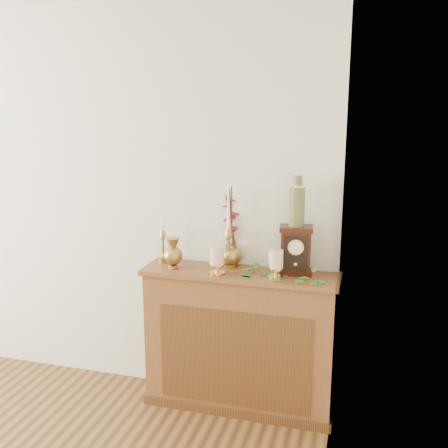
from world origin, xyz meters
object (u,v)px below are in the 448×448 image
(candlestick_left, at_px, (163,241))
(mantel_clock, at_px, (296,251))
(candlestick_center, at_px, (228,241))
(ginger_jar, at_px, (232,229))
(ceramic_vase, at_px, (297,204))
(bud_vase, at_px, (173,253))

(candlestick_left, distance_m, mantel_clock, 0.88)
(candlestick_center, relative_size, ginger_jar, 0.99)
(mantel_clock, bearing_deg, ginger_jar, 160.79)
(ceramic_vase, bearing_deg, bud_vase, -172.20)
(ceramic_vase, bearing_deg, ginger_jar, 168.99)
(ceramic_vase, bearing_deg, mantel_clock, -82.14)
(candlestick_left, bearing_deg, candlestick_center, 0.78)
(ginger_jar, bearing_deg, bud_vase, -150.71)
(bud_vase, bearing_deg, mantel_clock, 7.59)
(ginger_jar, bearing_deg, mantel_clock, -11.34)
(bud_vase, bearing_deg, candlestick_center, 18.98)
(candlestick_left, relative_size, ceramic_vase, 1.42)
(bud_vase, bearing_deg, ceramic_vase, 7.80)
(bud_vase, relative_size, ceramic_vase, 0.64)
(candlestick_left, height_order, bud_vase, candlestick_left)
(bud_vase, height_order, ginger_jar, ginger_jar)
(mantel_clock, bearing_deg, bud_vase, 179.73)
(mantel_clock, bearing_deg, candlestick_center, 170.44)
(ginger_jar, xyz_separation_m, mantel_clock, (0.43, -0.09, -0.09))
(ginger_jar, relative_size, mantel_clock, 1.76)
(candlestick_center, distance_m, mantel_clock, 0.43)
(candlestick_left, xyz_separation_m, bud_vase, (0.11, -0.11, -0.05))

